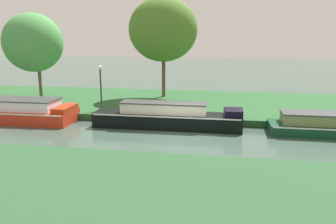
# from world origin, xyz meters

# --- Properties ---
(ground_plane) EXTENTS (120.00, 120.00, 0.00)m
(ground_plane) POSITION_xyz_m (0.00, 0.00, 0.00)
(ground_plane) COLOR #3A5147
(riverbank_far) EXTENTS (72.00, 10.00, 0.40)m
(riverbank_far) POSITION_xyz_m (0.00, 7.00, 0.20)
(riverbank_far) COLOR #27542C
(riverbank_far) RESTS_ON ground_plane
(riverbank_near) EXTENTS (72.00, 10.00, 0.40)m
(riverbank_near) POSITION_xyz_m (0.00, -9.00, 0.20)
(riverbank_near) COLOR #284F2E
(riverbank_near) RESTS_ON ground_plane
(black_barge) EXTENTS (8.19, 1.51, 1.44)m
(black_barge) POSITION_xyz_m (-0.95, 1.20, 0.61)
(black_barge) COLOR black
(black_barge) RESTS_ON ground_plane
(red_cruiser) EXTENTS (6.45, 2.34, 1.38)m
(red_cruiser) POSITION_xyz_m (-9.86, 1.20, 0.62)
(red_cruiser) COLOR red
(red_cruiser) RESTS_ON ground_plane
(willow_tree_left) EXTENTS (4.48, 3.57, 6.22)m
(willow_tree_left) POSITION_xyz_m (-11.81, 6.43, 4.49)
(willow_tree_left) COLOR brown
(willow_tree_left) RESTS_ON riverbank_far
(willow_tree_centre) EXTENTS (5.08, 3.56, 7.36)m
(willow_tree_centre) POSITION_xyz_m (-2.53, 8.35, 5.41)
(willow_tree_centre) COLOR brown
(willow_tree_centre) RESTS_ON riverbank_far
(lamp_post) EXTENTS (0.24, 0.24, 2.82)m
(lamp_post) POSITION_xyz_m (-5.52, 3.16, 2.18)
(lamp_post) COLOR #333338
(lamp_post) RESTS_ON riverbank_far
(mooring_post_near) EXTENTS (0.16, 0.16, 0.60)m
(mooring_post_near) POSITION_xyz_m (2.15, 2.64, 0.70)
(mooring_post_near) COLOR #51411E
(mooring_post_near) RESTS_ON riverbank_far
(mooring_post_far) EXTENTS (0.13, 0.13, 0.62)m
(mooring_post_far) POSITION_xyz_m (6.25, 2.64, 0.71)
(mooring_post_far) COLOR #44301E
(mooring_post_far) RESTS_ON riverbank_far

